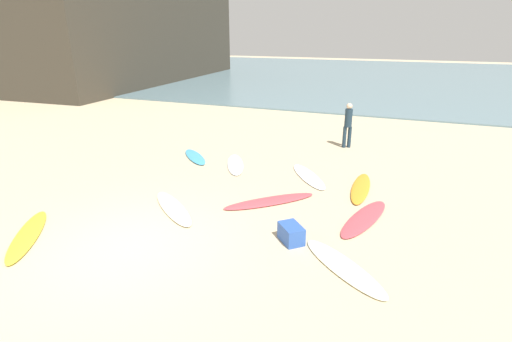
{
  "coord_description": "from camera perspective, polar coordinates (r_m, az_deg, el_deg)",
  "views": [
    {
      "loc": [
        5.07,
        -5.64,
        4.29
      ],
      "look_at": [
        1.04,
        4.55,
        0.3
      ],
      "focal_mm": 27.19,
      "sensor_mm": 36.0,
      "label": 1
    }
  ],
  "objects": [
    {
      "name": "ground_plane",
      "position": [
        8.71,
        -17.96,
        -10.59
      ],
      "size": [
        120.0,
        120.0,
        0.0
      ],
      "primitive_type": "plane",
      "color": "#C6B28E"
    },
    {
      "name": "ocean_water",
      "position": [
        41.31,
        14.84,
        13.47
      ],
      "size": [
        120.0,
        40.0,
        0.08
      ],
      "primitive_type": "cube",
      "color": "slate",
      "rests_on": "ground_plane"
    },
    {
      "name": "surfboard_0",
      "position": [
        9.75,
        15.65,
        -6.7
      ],
      "size": [
        1.16,
        2.47,
        0.07
      ],
      "primitive_type": "ellipsoid",
      "rotation": [
        0.0,
        0.0,
        2.89
      ],
      "color": "#DA4751",
      "rests_on": "ground_plane"
    },
    {
      "name": "surfboard_1",
      "position": [
        14.0,
        -8.96,
        2.1
      ],
      "size": [
        1.74,
        1.74,
        0.08
      ],
      "primitive_type": "ellipsoid",
      "rotation": [
        0.0,
        0.0,
        0.78
      ],
      "color": "#45A0D1",
      "rests_on": "ground_plane"
    },
    {
      "name": "surfboard_2",
      "position": [
        12.11,
        7.74,
        -0.77
      ],
      "size": [
        1.77,
        2.19,
        0.06
      ],
      "primitive_type": "ellipsoid",
      "rotation": [
        0.0,
        0.0,
        3.76
      ],
      "color": "white",
      "rests_on": "ground_plane"
    },
    {
      "name": "surfboard_3",
      "position": [
        10.13,
        -12.09,
        -5.3
      ],
      "size": [
        2.14,
        1.9,
        0.08
      ],
      "primitive_type": "ellipsoid",
      "rotation": [
        0.0,
        0.0,
        0.88
      ],
      "color": "#EAE8C7",
      "rests_on": "ground_plane"
    },
    {
      "name": "surfboard_4",
      "position": [
        13.1,
        -3.06,
        1.0
      ],
      "size": [
        1.46,
        2.2,
        0.06
      ],
      "primitive_type": "ellipsoid",
      "rotation": [
        0.0,
        0.0,
        0.46
      ],
      "color": "silver",
      "rests_on": "ground_plane"
    },
    {
      "name": "surfboard_5",
      "position": [
        11.5,
        15.16,
        -2.4
      ],
      "size": [
        0.56,
        2.45,
        0.09
      ],
      "primitive_type": "ellipsoid",
      "rotation": [
        0.0,
        0.0,
        0.03
      ],
      "color": "orange",
      "rests_on": "ground_plane"
    },
    {
      "name": "surfboard_6",
      "position": [
        10.02,
        -30.58,
        -8.12
      ],
      "size": [
        1.82,
        2.27,
        0.08
      ],
      "primitive_type": "ellipsoid",
      "rotation": [
        0.0,
        0.0,
        3.76
      ],
      "color": "yellow",
      "rests_on": "ground_plane"
    },
    {
      "name": "surfboard_7",
      "position": [
        7.82,
        12.75,
        -13.56
      ],
      "size": [
        2.08,
        1.9,
        0.06
      ],
      "primitive_type": "ellipsoid",
      "rotation": [
        0.0,
        0.0,
        4.0
      ],
      "color": "#EEEEC0",
      "rests_on": "ground_plane"
    },
    {
      "name": "surfboard_8",
      "position": [
        10.29,
        2.05,
        -4.45
      ],
      "size": [
        2.23,
        2.17,
        0.07
      ],
      "primitive_type": "ellipsoid",
      "rotation": [
        0.0,
        0.0,
        2.33
      ],
      "color": "#DA4851",
      "rests_on": "ground_plane"
    },
    {
      "name": "beachgoer_near",
      "position": [
        15.27,
        13.39,
        6.87
      ],
      "size": [
        0.38,
        0.38,
        1.72
      ],
      "rotation": [
        0.0,
        0.0,
        0.48
      ],
      "color": "#1E3342",
      "rests_on": "ground_plane"
    },
    {
      "name": "beach_cooler",
      "position": [
        8.44,
        5.19,
        -9.14
      ],
      "size": [
        0.69,
        0.7,
        0.39
      ],
      "primitive_type": "cube",
      "rotation": [
        0.0,
        0.0,
        5.46
      ],
      "color": "#2D56B2",
      "rests_on": "ground_plane"
    }
  ]
}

